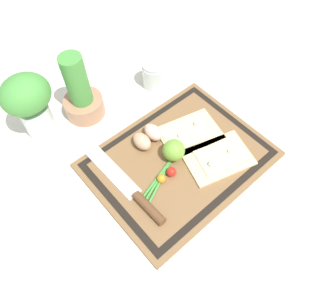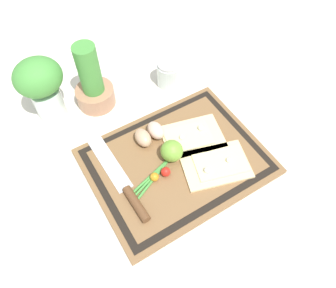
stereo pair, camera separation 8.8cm
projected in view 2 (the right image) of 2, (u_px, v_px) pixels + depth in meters
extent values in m
plane|color=silver|center=(177.00, 163.00, 0.89)|extent=(6.00, 6.00, 0.00)
cube|color=brown|center=(177.00, 161.00, 0.88)|extent=(0.46, 0.36, 0.01)
cube|color=black|center=(177.00, 160.00, 0.88)|extent=(0.43, 0.33, 0.00)
cube|color=brown|center=(177.00, 159.00, 0.87)|extent=(0.40, 0.29, 0.00)
cube|color=beige|center=(216.00, 165.00, 0.86)|extent=(0.20, 0.16, 0.01)
cube|color=beige|center=(220.00, 163.00, 0.86)|extent=(0.15, 0.12, 0.00)
sphere|color=silver|center=(207.00, 170.00, 0.84)|extent=(0.02, 0.02, 0.02)
sphere|color=silver|center=(229.00, 160.00, 0.85)|extent=(0.01, 0.01, 0.01)
cube|color=beige|center=(193.00, 137.00, 0.91)|extent=(0.19, 0.16, 0.01)
cube|color=beige|center=(189.00, 137.00, 0.90)|extent=(0.15, 0.11, 0.00)
sphere|color=silver|center=(201.00, 128.00, 0.91)|extent=(0.02, 0.02, 0.02)
sphere|color=silver|center=(182.00, 137.00, 0.90)|extent=(0.01, 0.01, 0.01)
cube|color=silver|center=(109.00, 163.00, 0.86)|extent=(0.05, 0.19, 0.00)
cylinder|color=brown|center=(136.00, 204.00, 0.79)|extent=(0.02, 0.10, 0.02)
ellipsoid|color=tan|center=(143.00, 138.00, 0.89)|extent=(0.04, 0.06, 0.04)
ellipsoid|color=beige|center=(156.00, 130.00, 0.90)|extent=(0.04, 0.06, 0.04)
sphere|color=#70A838|center=(172.00, 151.00, 0.85)|extent=(0.06, 0.06, 0.06)
sphere|color=red|center=(166.00, 172.00, 0.84)|extent=(0.03, 0.03, 0.03)
sphere|color=orange|center=(154.00, 177.00, 0.83)|extent=(0.02, 0.02, 0.02)
cylinder|color=#47933D|center=(170.00, 158.00, 0.87)|extent=(0.28, 0.09, 0.01)
cylinder|color=#47933D|center=(170.00, 158.00, 0.87)|extent=(0.27, 0.11, 0.01)
cylinder|color=#47933D|center=(170.00, 158.00, 0.87)|extent=(0.26, 0.13, 0.01)
cylinder|color=#AD7A5B|center=(96.00, 96.00, 0.99)|extent=(0.11, 0.11, 0.06)
cylinder|color=#47933D|center=(90.00, 73.00, 0.91)|extent=(0.06, 0.06, 0.18)
cylinder|color=silver|center=(169.00, 75.00, 1.03)|extent=(0.07, 0.07, 0.08)
cylinder|color=olive|center=(169.00, 80.00, 1.04)|extent=(0.06, 0.06, 0.03)
cylinder|color=silver|center=(169.00, 64.00, 0.99)|extent=(0.07, 0.07, 0.01)
cylinder|color=silver|center=(49.00, 103.00, 0.94)|extent=(0.08, 0.08, 0.10)
ellipsoid|color=#47933D|center=(38.00, 77.00, 0.86)|extent=(0.13, 0.11, 0.11)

